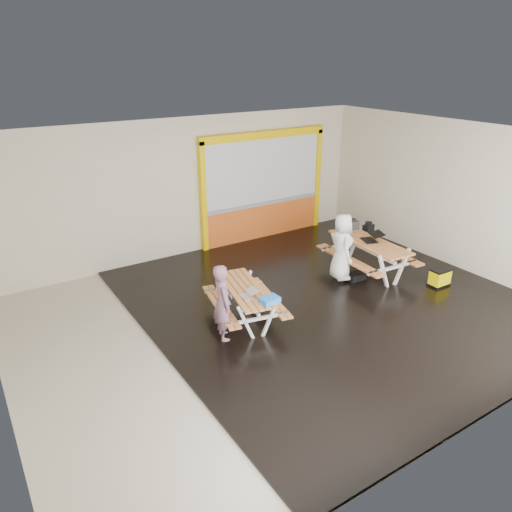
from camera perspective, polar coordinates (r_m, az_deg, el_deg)
room at (r=9.07m, az=3.08°, el=2.51°), size 10.02×8.02×3.52m
deck at (r=10.49m, az=8.46°, el=-5.08°), size 7.50×7.98×0.05m
kiosk at (r=13.44m, az=0.89°, el=7.95°), size 3.88×0.16×3.00m
picnic_table_left at (r=9.37m, az=-1.30°, el=-4.74°), size 1.57×2.02×0.73m
picnic_table_right at (r=11.62m, az=13.14°, el=0.78°), size 1.55×2.20×0.85m
person_left at (r=8.72m, az=-3.95°, el=-5.49°), size 0.48×0.61×1.46m
person_right at (r=11.01m, az=10.07°, el=1.10°), size 0.72×0.87×1.52m
laptop_left at (r=8.96m, az=-0.88°, el=-4.55°), size 0.33×0.31×0.13m
laptop_right at (r=11.59m, az=13.49°, el=2.08°), size 0.57×0.54×0.19m
blue_pouch at (r=8.76m, az=1.62°, el=-5.19°), size 0.35×0.26×0.10m
toolbox at (r=12.21m, az=10.87°, el=3.60°), size 0.51×0.33×0.27m
backpack at (r=12.43m, az=13.07°, el=2.90°), size 0.29×0.21×0.45m
dark_case at (r=11.42m, az=11.64°, el=-2.35°), size 0.41×0.32×0.15m
fluke_bag at (r=11.61m, az=20.84°, el=-2.38°), size 0.47×0.31×0.40m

